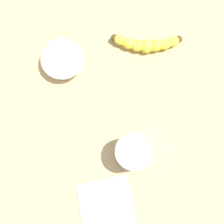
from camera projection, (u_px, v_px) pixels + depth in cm
name	position (u px, v px, depth cm)	size (l,w,h in cm)	color
wooden_tabletop	(112.00, 88.00, 80.11)	(120.00, 120.00, 3.00)	tan
banana	(147.00, 44.00, 79.38)	(15.58, 15.73, 3.82)	yellow
smoothie_glass	(132.00, 153.00, 70.56)	(9.16, 9.16, 8.57)	silver
ceramic_bowl	(63.00, 60.00, 77.72)	(12.28, 12.28, 4.09)	white
folded_napkin	(107.00, 209.00, 71.26)	(14.93, 13.60, 0.60)	white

